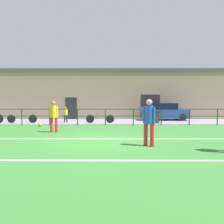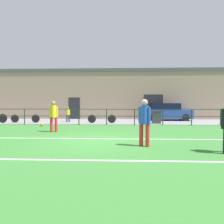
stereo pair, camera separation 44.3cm
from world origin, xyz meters
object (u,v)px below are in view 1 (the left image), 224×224
spectator_child (66,114)px  bicycle_parked_2 (100,119)px  player_striker (54,115)px  bicycle_parked_1 (22,119)px  player_winger (149,120)px  soccer_ball_match (40,125)px  trash_bin_0 (155,117)px  parked_car_red (164,112)px

spectator_child → bicycle_parked_2: spectator_child is taller
player_striker → spectator_child: size_ratio=1.38×
bicycle_parked_1 → player_winger: bearing=-44.2°
spectator_child → bicycle_parked_2: (2.80, -0.56, -0.36)m
player_striker → bicycle_parked_1: bearing=-56.5°
soccer_ball_match → bicycle_parked_2: size_ratio=0.10×
trash_bin_0 → player_winger: bearing=-103.1°
player_striker → spectator_child: (-0.64, 5.35, -0.24)m
player_striker → bicycle_parked_1: player_striker is taller
bicycle_parked_2 → spectator_child: bearing=168.6°
player_striker → spectator_child: bearing=-89.0°
parked_car_red → bicycle_parked_1: size_ratio=1.77×
soccer_ball_match → trash_bin_0: 8.34m
soccer_ball_match → spectator_child: 2.93m
soccer_ball_match → parked_car_red: size_ratio=0.05×
player_winger → soccer_ball_match: 8.77m
player_striker → bicycle_parked_1: 6.21m
player_striker → player_winger: 5.64m
trash_bin_0 → bicycle_parked_2: bearing=177.7°
player_winger → bicycle_parked_1: player_winger is taller
bicycle_parked_2 → player_striker: bearing=-114.3°
player_winger → bicycle_parked_2: size_ratio=0.78×
soccer_ball_match → parked_car_red: (9.51, 4.74, 0.64)m
soccer_ball_match → parked_car_red: 10.64m
soccer_ball_match → bicycle_parked_2: 4.43m
player_striker → soccer_ball_match: (-1.74, 2.70, -0.85)m
player_striker → soccer_ball_match: 3.33m
parked_car_red → bicycle_parked_1: parked_car_red is taller
spectator_child → parked_car_red: 8.66m
soccer_ball_match → bicycle_parked_1: size_ratio=0.10×
bicycle_parked_1 → soccer_ball_match: bearing=-43.8°
bicycle_parked_1 → trash_bin_0: size_ratio=2.41×
soccer_ball_match → trash_bin_0: (8.11, 1.91, 0.39)m
player_winger → parked_car_red: (3.27, 10.84, -0.23)m
soccer_ball_match → player_striker: bearing=-57.2°
player_winger → bicycle_parked_2: 8.53m
soccer_ball_match → spectator_child: bearing=67.3°
player_striker → soccer_ball_match: bearing=-62.9°
player_winger → bicycle_parked_1: (-8.41, 8.18, -0.62)m
bicycle_parked_2 → trash_bin_0: size_ratio=2.29×
spectator_child → bicycle_parked_1: 3.34m
spectator_child → bicycle_parked_2: bearing=149.5°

